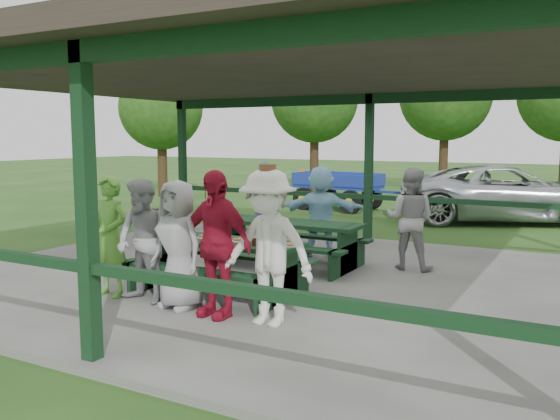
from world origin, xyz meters
The scene contains 19 objects.
ground centered at (0.00, 0.00, 0.00)m, with size 90.00×90.00×0.00m, color #234A17.
concrete_slab centered at (0.00, 0.00, 0.05)m, with size 10.00×8.00×0.10m, color #60605B.
pavilion_structure centered at (0.00, 0.00, 3.17)m, with size 10.60×8.60×3.24m.
picnic_table_near centered at (-0.30, -1.20, 0.57)m, with size 2.37×1.39×0.75m.
picnic_table_far centered at (-0.30, 0.80, 0.57)m, with size 2.50×1.39×0.75m.
table_setting centered at (-0.32, -1.16, 0.88)m, with size 2.37×0.45×0.10m.
contestant_green centered at (-1.50, -2.00, 0.91)m, with size 0.59×0.39×1.62m, color #539B32.
contestant_grey_left centered at (-0.89, -2.04, 0.90)m, with size 0.78×0.61×1.61m, color #9A999C.
contestant_grey_mid centered at (-0.33, -2.03, 0.91)m, with size 0.79×0.51×1.61m, color #9B9B9E.
contestant_red centered at (0.26, -2.07, 0.98)m, with size 1.03×0.43×1.76m, color #A91530.
contestant_white_fedora centered at (0.97, -2.06, 0.99)m, with size 1.16×0.67×1.83m.
spectator_lblue centered at (-0.15, 1.79, 0.92)m, with size 1.51×0.48×1.63m, color #93CBE3.
spectator_blue centered at (-1.54, 2.23, 0.93)m, with size 0.60×0.40×1.65m, color #3A4A99.
spectator_grey centered at (1.55, 1.53, 0.92)m, with size 0.80×0.62×1.65m, color gray.
pickup_truck centered at (2.03, 8.66, 0.75)m, with size 2.49×5.40×1.50m, color silver.
farm_trailer centered at (-2.89, 9.00, 0.61)m, with size 3.53×1.80×1.22m.
tree_far_left centered at (-6.18, 14.21, 3.72)m, with size 3.52×3.52×5.50m.
tree_left centered at (-1.51, 16.63, 3.89)m, with size 3.68×3.68×5.75m.
tree_edge_left centered at (-10.35, 9.68, 3.28)m, with size 3.10×3.10×4.85m.
Camera 1 is at (4.25, -7.77, 2.24)m, focal length 38.00 mm.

